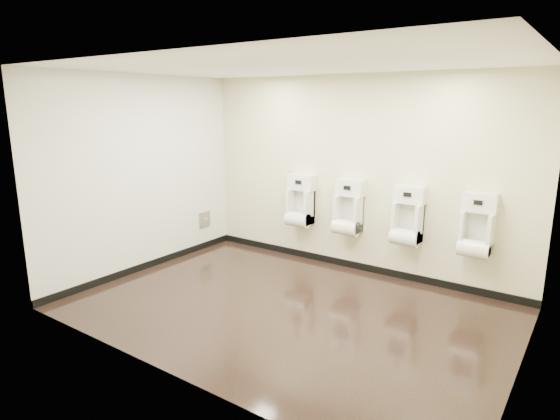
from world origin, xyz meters
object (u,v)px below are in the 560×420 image
at_px(urinal_1, 348,212).
at_px(urinal_2, 407,220).
at_px(access_panel, 205,219).
at_px(urinal_0, 300,205).
at_px(urinal_3, 477,230).

height_order(urinal_1, urinal_2, same).
distance_m(access_panel, urinal_0, 1.73).
height_order(access_panel, urinal_1, urinal_1).
relative_size(urinal_0, urinal_1, 1.00).
xyz_separation_m(urinal_2, urinal_3, (0.87, 0.00, 0.00)).
bearing_deg(urinal_2, urinal_1, 180.00).
relative_size(access_panel, urinal_3, 0.32).
xyz_separation_m(access_panel, urinal_1, (2.45, 0.41, 0.38)).
relative_size(access_panel, urinal_1, 0.32).
bearing_deg(access_panel, urinal_2, 7.04).
height_order(access_panel, urinal_3, urinal_3).
bearing_deg(urinal_3, urinal_2, 180.00).
bearing_deg(urinal_2, access_panel, -172.96).
distance_m(urinal_0, urinal_1, 0.82).
distance_m(access_panel, urinal_3, 4.24).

